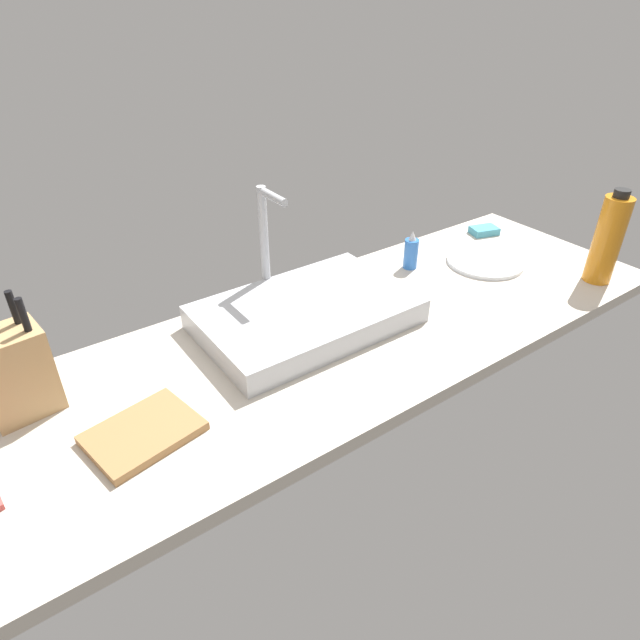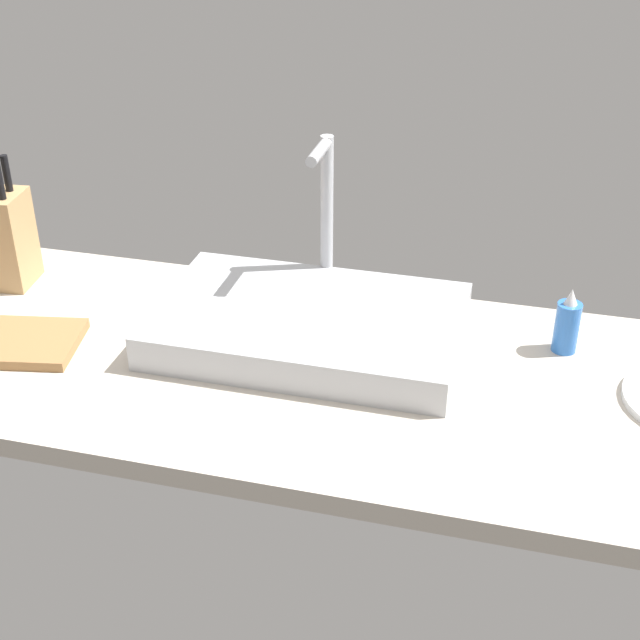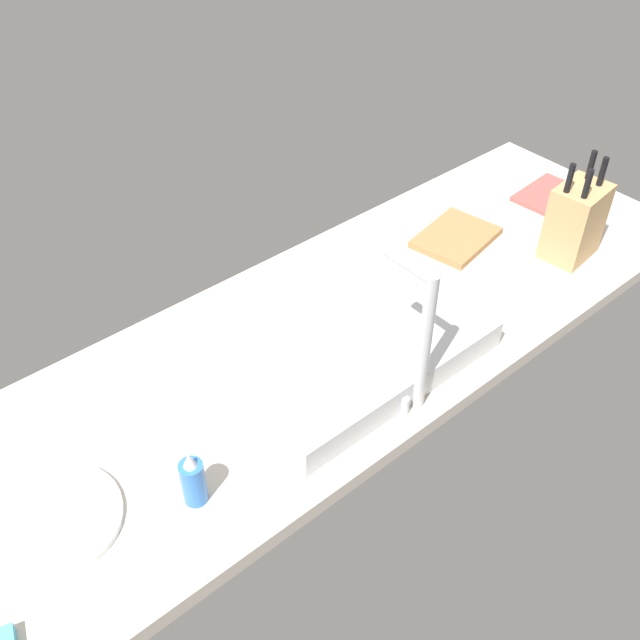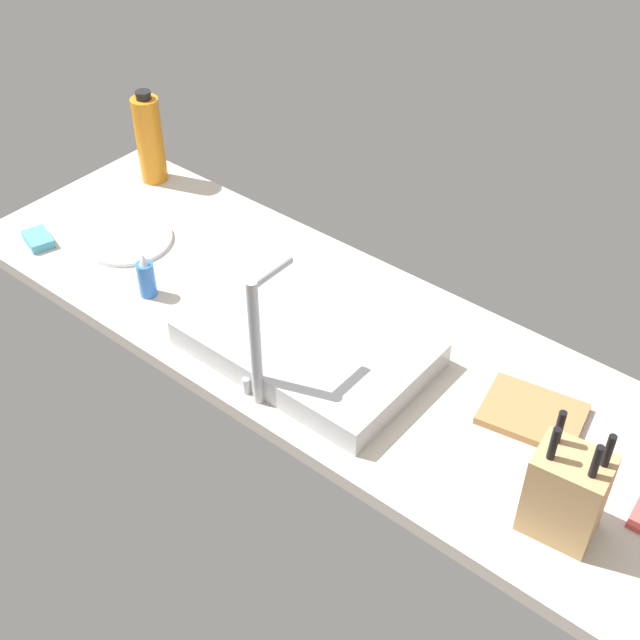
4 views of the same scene
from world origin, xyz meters
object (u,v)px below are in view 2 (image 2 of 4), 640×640
(cutting_board, at_px, (20,342))
(soap_bottle, at_px, (567,325))
(faucet, at_px, (326,210))
(sink_basin, at_px, (308,325))

(cutting_board, distance_m, soap_bottle, 0.95)
(faucet, xyz_separation_m, cutting_board, (-0.47, -0.31, -0.17))
(cutting_board, bearing_deg, sink_basin, 16.96)
(faucet, xyz_separation_m, soap_bottle, (0.45, -0.08, -0.13))
(faucet, bearing_deg, sink_basin, -87.12)
(sink_basin, height_order, soap_bottle, soap_bottle)
(cutting_board, height_order, soap_bottle, soap_bottle)
(cutting_board, xyz_separation_m, soap_bottle, (0.92, 0.23, 0.04))
(sink_basin, bearing_deg, faucet, 92.88)
(sink_basin, relative_size, cutting_board, 2.62)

